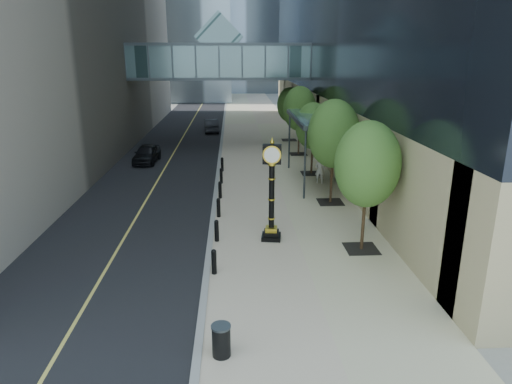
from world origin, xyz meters
TOP-DOWN VIEW (x-y plane):
  - ground at (0.00, 0.00)m, footprint 320.00×320.00m
  - road at (-7.00, 40.00)m, footprint 8.00×180.00m
  - sidewalk at (1.00, 40.00)m, footprint 8.00×180.00m
  - curb at (-3.00, 40.00)m, footprint 0.25×180.00m
  - skywalk at (-3.00, 28.00)m, footprint 17.00×4.20m
  - entrance_canopy at (3.48, 14.00)m, footprint 3.00×8.00m
  - bollard_row at (-2.70, 9.00)m, footprint 0.20×16.20m
  - street_trees at (3.60, 15.13)m, footprint 2.83×28.59m
  - street_clock at (-0.22, 4.33)m, footprint 0.97×0.97m
  - trash_bin at (-2.32, -4.00)m, footprint 0.59×0.59m
  - pedestrian at (3.71, 13.51)m, footprint 0.73×0.59m
  - car_near at (-8.63, 20.27)m, footprint 1.86×4.17m
  - car_far at (-4.20, 34.48)m, footprint 1.78×4.31m

SIDE VIEW (x-z plane):
  - ground at x=0.00m, z-range 0.00..0.00m
  - road at x=-7.00m, z-range 0.00..0.02m
  - sidewalk at x=1.00m, z-range 0.00..0.06m
  - curb at x=-3.00m, z-range 0.00..0.07m
  - bollard_row at x=-2.70m, z-range 0.06..0.96m
  - trash_bin at x=-2.32m, z-range 0.06..0.96m
  - car_far at x=-4.20m, z-range 0.02..1.41m
  - car_near at x=-8.63m, z-range 0.02..1.41m
  - pedestrian at x=3.71m, z-range 0.06..1.81m
  - street_clock at x=-0.22m, z-range -0.24..4.33m
  - street_trees at x=3.60m, z-range 0.84..6.66m
  - entrance_canopy at x=3.48m, z-range 2.00..6.38m
  - skywalk at x=-3.00m, z-range 4.81..10.61m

